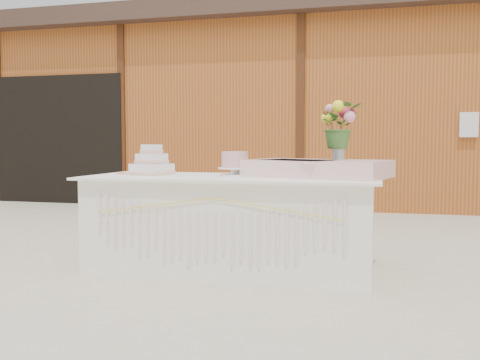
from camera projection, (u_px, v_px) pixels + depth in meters
ground at (231, 269)px, 4.43m from camera, size 80.00×80.00×0.00m
barn at (315, 109)px, 10.10m from camera, size 12.60×4.60×3.30m
cake_table at (231, 223)px, 4.40m from camera, size 2.40×1.00×0.77m
wedding_cake at (152, 165)px, 4.58m from camera, size 0.37×0.37×0.26m
pink_cake_stand at (235, 162)px, 4.42m from camera, size 0.28×0.28×0.20m
satin_runner at (318, 168)px, 4.30m from camera, size 1.22×0.90×0.14m
flower_vase at (338, 151)px, 4.32m from camera, size 0.10×0.10×0.14m
bouquet at (339, 120)px, 4.30m from camera, size 0.44×0.43×0.37m
loose_flowers at (123, 173)px, 4.71m from camera, size 0.20×0.38×0.02m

